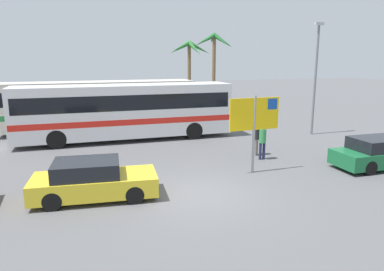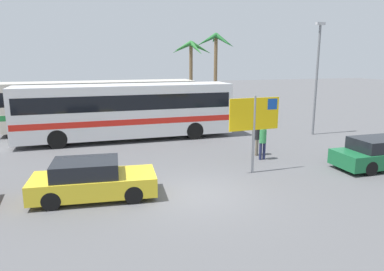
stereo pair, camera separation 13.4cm
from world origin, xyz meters
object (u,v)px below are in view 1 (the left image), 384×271
object	(u,v)px
ferry_sign	(255,117)
car_green	(382,153)
pedestrian_near_sign	(263,139)
bus_front_coach	(126,109)
pedestrian_crossing_lot	(257,136)
bus_rear_coach	(100,103)
car_yellow	(93,180)

from	to	relation	value
ferry_sign	car_green	distance (m)	5.94
ferry_sign	pedestrian_near_sign	world-z (taller)	ferry_sign
bus_front_coach	pedestrian_crossing_lot	size ratio (longest dim) A/B	7.38
bus_front_coach	bus_rear_coach	distance (m)	3.59
bus_rear_coach	pedestrian_near_sign	bearing A→B (deg)	-54.79
car_yellow	car_green	bearing A→B (deg)	4.57
car_green	pedestrian_crossing_lot	distance (m)	5.45
bus_rear_coach	ferry_sign	distance (m)	12.37
car_yellow	pedestrian_crossing_lot	size ratio (longest dim) A/B	2.57
pedestrian_crossing_lot	ferry_sign	bearing A→B (deg)	96.94
bus_front_coach	pedestrian_near_sign	bearing A→B (deg)	-48.15
bus_front_coach	ferry_sign	bearing A→B (deg)	-61.47
bus_rear_coach	car_green	xyz separation A→B (m)	(11.02, -12.15, -1.15)
car_yellow	pedestrian_near_sign	distance (m)	8.15
bus_front_coach	pedestrian_crossing_lot	bearing A→B (deg)	-43.76
bus_rear_coach	pedestrian_near_sign	distance (m)	11.64
bus_front_coach	ferry_sign	xyz separation A→B (m)	(4.20, -7.73, 0.54)
ferry_sign	car_green	bearing A→B (deg)	-13.21
bus_rear_coach	ferry_sign	bearing A→B (deg)	-63.97
bus_front_coach	car_yellow	size ratio (longest dim) A/B	2.87
ferry_sign	pedestrian_near_sign	distance (m)	2.46
bus_front_coach	pedestrian_near_sign	distance (m)	8.24
bus_rear_coach	car_yellow	distance (m)	12.12
car_yellow	car_green	xyz separation A→B (m)	(12.06, -0.14, 0.00)
bus_front_coach	car_yellow	world-z (taller)	bus_front_coach
pedestrian_crossing_lot	pedestrian_near_sign	bearing A→B (deg)	118.87
car_yellow	bus_front_coach	bearing A→B (deg)	80.52
bus_rear_coach	car_yellow	xyz separation A→B (m)	(-1.05, -12.02, -1.15)
car_green	pedestrian_crossing_lot	world-z (taller)	pedestrian_crossing_lot
ferry_sign	pedestrian_crossing_lot	distance (m)	3.07
bus_front_coach	pedestrian_crossing_lot	distance (m)	7.77
pedestrian_crossing_lot	bus_front_coach	bearing A→B (deg)	-6.87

